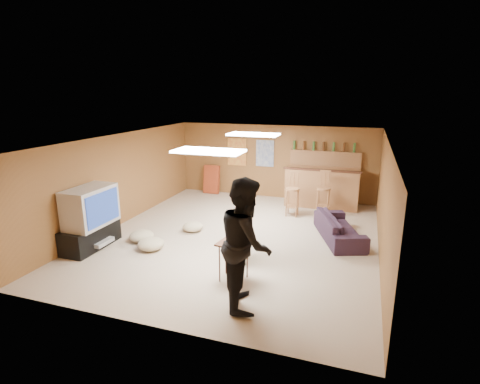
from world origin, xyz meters
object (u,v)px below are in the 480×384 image
(tv_body, at_px, (90,207))
(tray_table, at_px, (234,261))
(person_black, at_px, (246,243))
(bar_counter, at_px, (322,188))
(sofa, at_px, (339,227))
(person_olive, at_px, (242,223))

(tv_body, relative_size, tray_table, 1.61)
(person_black, relative_size, tray_table, 2.92)
(bar_counter, relative_size, sofa, 1.09)
(person_olive, xyz_separation_m, tray_table, (0.09, -0.72, -0.45))
(tv_body, relative_size, bar_counter, 0.55)
(bar_counter, relative_size, person_black, 1.00)
(person_olive, bearing_deg, bar_counter, -25.87)
(bar_counter, relative_size, tray_table, 2.93)
(tv_body, distance_m, tray_table, 3.30)
(person_olive, xyz_separation_m, person_black, (0.51, -1.36, 0.20))
(bar_counter, bearing_deg, person_olive, -103.86)
(tv_body, distance_m, person_olive, 3.16)
(bar_counter, height_order, sofa, bar_counter)
(bar_counter, xyz_separation_m, person_olive, (-1.01, -4.09, 0.24))
(tv_body, relative_size, person_black, 0.55)
(tv_body, xyz_separation_m, tray_table, (3.23, -0.36, -0.56))
(tv_body, height_order, person_black, person_black)
(bar_counter, height_order, tray_table, bar_counter)
(person_black, distance_m, sofa, 3.43)
(bar_counter, bearing_deg, sofa, -73.93)
(sofa, bearing_deg, person_black, 139.19)
(tray_table, bearing_deg, person_black, -56.50)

